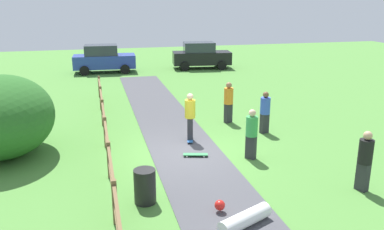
# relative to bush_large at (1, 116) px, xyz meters

# --- Properties ---
(ground_plane) EXTENTS (60.00, 60.00, 0.00)m
(ground_plane) POSITION_rel_bush_large_xyz_m (5.86, -1.33, -1.34)
(ground_plane) COLOR #4C8438
(asphalt_path) EXTENTS (2.40, 28.00, 0.02)m
(asphalt_path) POSITION_rel_bush_large_xyz_m (5.86, -1.33, -1.33)
(asphalt_path) COLOR #47474C
(asphalt_path) RESTS_ON ground_plane
(wooden_fence) EXTENTS (0.12, 18.12, 1.10)m
(wooden_fence) POSITION_rel_bush_large_xyz_m (3.26, -1.33, -0.67)
(wooden_fence) COLOR brown
(wooden_fence) RESTS_ON ground_plane
(bush_large) EXTENTS (3.33, 3.99, 2.67)m
(bush_large) POSITION_rel_bush_large_xyz_m (0.00, 0.00, 0.00)
(bush_large) COLOR #286023
(bush_large) RESTS_ON ground_plane
(trash_bin) EXTENTS (0.56, 0.56, 0.90)m
(trash_bin) POSITION_rel_bush_large_xyz_m (4.06, -4.36, -0.89)
(trash_bin) COLOR black
(trash_bin) RESTS_ON ground_plane
(skater_riding) EXTENTS (0.46, 0.82, 1.77)m
(skater_riding) POSITION_rel_bush_large_xyz_m (6.26, -0.18, -0.33)
(skater_riding) COLOR #265999
(skater_riding) RESTS_ON asphalt_path
(skater_fallen) EXTENTS (1.45, 1.36, 0.36)m
(skater_fallen) POSITION_rel_bush_large_xyz_m (6.08, -6.00, -1.14)
(skater_fallen) COLOR white
(skater_fallen) RESTS_ON asphalt_path
(skateboard_loose) EXTENTS (0.82, 0.40, 0.08)m
(skateboard_loose) POSITION_rel_bush_large_xyz_m (6.07, -1.72, -1.25)
(skateboard_loose) COLOR #338C4C
(skateboard_loose) RESTS_ON asphalt_path
(bystander_blue) EXTENTS (0.48, 0.48, 1.63)m
(bystander_blue) POSITION_rel_bush_large_xyz_m (9.27, 0.06, -0.44)
(bystander_blue) COLOR #2D2D33
(bystander_blue) RESTS_ON ground_plane
(bystander_black) EXTENTS (0.49, 0.49, 1.69)m
(bystander_black) POSITION_rel_bush_large_xyz_m (9.87, -5.09, -0.41)
(bystander_black) COLOR #2D2D33
(bystander_black) RESTS_ON ground_plane
(bystander_orange) EXTENTS (0.51, 0.51, 1.72)m
(bystander_orange) POSITION_rel_bush_large_xyz_m (8.36, 1.67, -0.39)
(bystander_orange) COLOR #2D2D33
(bystander_orange) RESTS_ON ground_plane
(bystander_green) EXTENTS (0.54, 0.54, 1.66)m
(bystander_green) POSITION_rel_bush_large_xyz_m (7.78, -2.26, -0.43)
(bystander_green) COLOR #2D2D33
(bystander_green) RESTS_ON ground_plane
(parked_car_blue) EXTENTS (4.27, 2.14, 1.92)m
(parked_car_blue) POSITION_rel_bush_large_xyz_m (3.77, 14.93, -0.38)
(parked_car_blue) COLOR #283D99
(parked_car_blue) RESTS_ON ground_plane
(parked_car_black) EXTENTS (4.38, 2.39, 1.92)m
(parked_car_black) POSITION_rel_bush_large_xyz_m (10.78, 14.93, -0.38)
(parked_car_black) COLOR black
(parked_car_black) RESTS_ON ground_plane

